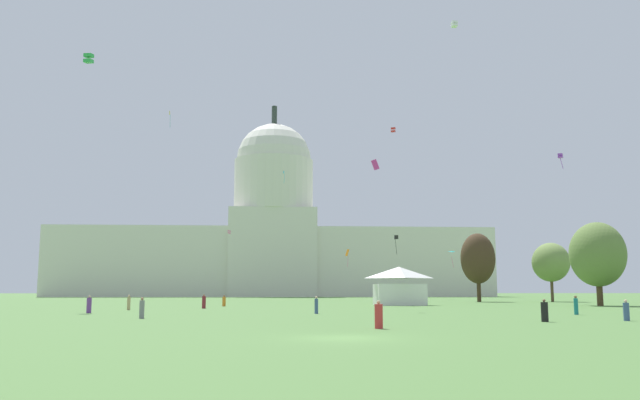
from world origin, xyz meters
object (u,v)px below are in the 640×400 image
Objects in this scene: tree_east_far at (478,259)px; person_grey_near_tree_west at (142,309)px; kite_black_low at (396,238)px; person_orange_mid_left at (224,301)px; kite_violet_mid at (560,156)px; person_teal_mid_center at (576,306)px; person_tan_lawn_far_left at (129,303)px; person_red_front_center at (379,316)px; kite_cyan_mid at (284,174)px; tree_east_mid at (551,262)px; kite_turquoise_low at (453,254)px; person_denim_front_right at (626,311)px; tree_east_near at (597,254)px; person_black_lawn_far_right at (545,312)px; kite_magenta_low at (375,165)px; kite_red_high at (393,130)px; kite_white_high at (454,24)px; person_denim_edge_east at (316,306)px; kite_green_mid at (89,58)px; kite_yellow_high at (170,116)px; kite_pink_low at (229,232)px; person_maroon_mid_right at (204,302)px; event_tent at (399,286)px; kite_orange_low at (347,254)px; capitol_building at (273,240)px; person_purple_back_left at (89,305)px.

tree_east_far reaches higher than person_grey_near_tree_west.
tree_east_far is 3.45× the size of kite_black_low.
person_orange_mid_left is 0.63× the size of kite_violet_mid.
person_tan_lawn_far_left is at bearing -167.54° from person_teal_mid_center.
person_red_front_center is 138.83m from kite_cyan_mid.
person_grey_near_tree_west is at bearing 164.90° from kite_violet_mid.
tree_east_mid reaches higher than kite_turquoise_low.
person_denim_front_right reaches higher than person_orange_mid_left.
tree_east_near reaches higher than person_black_lawn_far_right.
kite_cyan_mid is 104.26m from kite_magenta_low.
person_red_front_center is at bearing -77.14° from kite_red_high.
kite_magenta_low reaches higher than person_tan_lawn_far_left.
kite_white_high is at bearing 179.89° from tree_east_mid.
person_black_lawn_far_right is (-32.58, -74.10, -6.56)m from tree_east_mid.
person_denim_edge_east is 64.48m from kite_black_low.
tree_east_near reaches higher than person_tan_lawn_far_left.
kite_green_mid reaches higher than tree_east_mid.
kite_yellow_high is at bearing 75.74° from person_tan_lawn_far_left.
kite_pink_low is at bearing 131.98° from tree_east_far.
person_maroon_mid_right is 56.80m from kite_violet_mid.
kite_violet_mid is 0.53× the size of kite_yellow_high.
kite_yellow_high is at bearing 138.76° from kite_turquoise_low.
kite_white_high is (30.30, 58.09, 52.63)m from person_denim_edge_east.
person_black_lawn_far_right is 0.45× the size of kite_cyan_mid.
event_tent is at bearing -76.35° from kite_red_high.
kite_red_high is 0.41× the size of kite_orange_low.
event_tent is at bearing -177.59° from kite_black_low.
kite_white_high reaches higher than person_tan_lawn_far_left.
person_grey_near_tree_west is (-15.99, 14.05, 0.03)m from person_red_front_center.
event_tent is at bearing 168.77° from tree_east_near.
person_denim_front_right is 0.63× the size of kite_violet_mid.
kite_red_high reaches higher than person_grey_near_tree_west.
kite_magenta_low is at bearing -121.84° from kite_white_high.
kite_white_high is (9.36, 73.15, 52.71)m from person_denim_front_right.
kite_red_high is (-4.33, 40.37, 35.87)m from kite_turquoise_low.
kite_yellow_high reaches higher than kite_green_mid.
kite_yellow_high is at bearing 148.14° from tree_east_mid.
kite_turquoise_low is (10.72, 83.91, 8.57)m from person_denim_front_right.
kite_violet_mid is at bearing 21.86° from person_orange_mid_left.
person_tan_lawn_far_left is 1.00× the size of person_maroon_mid_right.
kite_white_high is at bearing 57.26° from event_tent.
capitol_building reaches higher than person_grey_near_tree_west.
person_purple_back_left is at bearing -155.38° from person_teal_mid_center.
capitol_building reaches higher than kite_pink_low.
kite_green_mid reaches higher than kite_magenta_low.
person_purple_back_left is at bearing 57.69° from kite_cyan_mid.
kite_black_low is (16.55, 83.71, 11.23)m from person_red_front_center.
person_denim_edge_east is at bearing -138.52° from person_purple_back_left.
kite_cyan_mid is (-13.04, 37.18, 23.43)m from kite_orange_low.
kite_magenta_low is (-23.26, -48.57, -37.60)m from kite_white_high.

